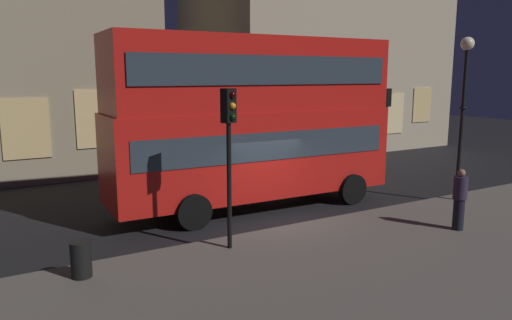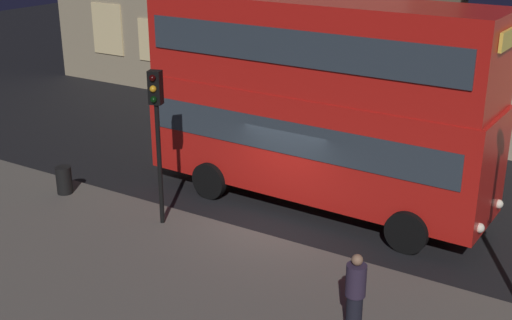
% 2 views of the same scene
% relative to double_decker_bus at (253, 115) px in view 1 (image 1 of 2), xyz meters
% --- Properties ---
extents(ground_plane, '(80.00, 80.00, 0.00)m').
position_rel_double_decker_bus_xyz_m(ground_plane, '(-0.23, -1.83, -3.21)').
color(ground_plane, black).
extents(sidewalk_slab, '(44.00, 9.95, 0.12)m').
position_rel_double_decker_bus_xyz_m(sidewalk_slab, '(-0.23, -7.56, -3.15)').
color(sidewalk_slab, '#5B564F').
rests_on(sidewalk_slab, ground).
extents(building_plain_facade, '(14.91, 9.61, 16.78)m').
position_rel_double_decker_bus_xyz_m(building_plain_facade, '(11.18, 11.37, 5.18)').
color(building_plain_facade, tan).
rests_on(building_plain_facade, ground).
extents(double_decker_bus, '(10.01, 3.06, 5.78)m').
position_rel_double_decker_bus_xyz_m(double_decker_bus, '(0.00, 0.00, 0.00)').
color(double_decker_bus, red).
rests_on(double_decker_bus, ground).
extents(traffic_light_near_kerb, '(0.38, 0.40, 4.11)m').
position_rel_double_decker_bus_xyz_m(traffic_light_near_kerb, '(-2.69, -3.46, -0.14)').
color(traffic_light_near_kerb, black).
rests_on(traffic_light_near_kerb, sidewalk_slab).
extents(traffic_light_far_side, '(0.33, 0.37, 3.92)m').
position_rel_double_decker_bus_xyz_m(traffic_light_far_side, '(8.91, 2.68, -0.39)').
color(traffic_light_far_side, black).
rests_on(traffic_light_far_side, ground).
extents(street_lamp, '(0.46, 0.46, 5.72)m').
position_rel_double_decker_bus_xyz_m(street_lamp, '(6.66, -3.16, 0.90)').
color(street_lamp, black).
rests_on(street_lamp, sidewalk_slab).
extents(pedestrian, '(0.39, 0.39, 1.79)m').
position_rel_double_decker_bus_xyz_m(pedestrian, '(3.73, -5.45, -2.18)').
color(pedestrian, black).
rests_on(pedestrian, sidewalk_slab).
extents(litter_bin, '(0.46, 0.46, 0.81)m').
position_rel_double_decker_bus_xyz_m(litter_bin, '(-6.38, -3.42, -2.68)').
color(litter_bin, black).
rests_on(litter_bin, sidewalk_slab).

